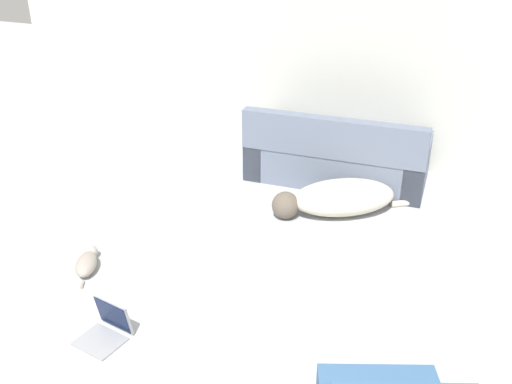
% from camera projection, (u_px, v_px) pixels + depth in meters
% --- Properties ---
extents(wall_back, '(7.88, 0.06, 2.66)m').
position_uv_depth(wall_back, '(329.00, 39.00, 6.03)').
color(wall_back, beige).
rests_on(wall_back, ground_plane).
extents(couch, '(1.85, 0.84, 0.78)m').
position_uv_depth(couch, '(336.00, 158.00, 5.92)').
color(couch, slate).
rests_on(couch, ground_plane).
extents(dog, '(1.28, 0.96, 0.31)m').
position_uv_depth(dog, '(338.00, 198.00, 5.33)').
color(dog, beige).
rests_on(dog, ground_plane).
extents(cat, '(0.30, 0.47, 0.13)m').
position_uv_depth(cat, '(87.00, 262.00, 4.54)').
color(cat, gray).
rests_on(cat, ground_plane).
extents(laptop_open, '(0.35, 0.35, 0.26)m').
position_uv_depth(laptop_open, '(108.00, 326.00, 3.82)').
color(laptop_open, gray).
rests_on(laptop_open, ground_plane).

